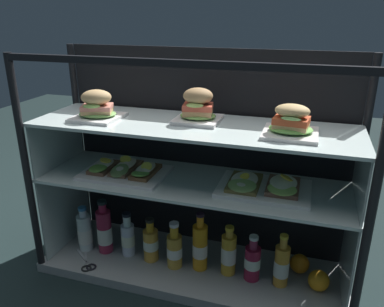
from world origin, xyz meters
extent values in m
cube|color=black|center=(0.00, 0.00, -0.01)|extent=(6.00, 6.00, 0.02)
cube|color=#9CA2A1|center=(0.00, 0.00, 0.02)|extent=(1.28, 0.41, 0.04)
cylinder|color=black|center=(-0.62, -0.19, 0.46)|extent=(0.03, 0.03, 0.92)
cylinder|color=black|center=(0.62, -0.19, 0.46)|extent=(0.03, 0.03, 0.92)
cylinder|color=black|center=(-0.62, 0.19, 0.46)|extent=(0.03, 0.03, 0.92)
cylinder|color=black|center=(0.62, 0.19, 0.46)|extent=(0.03, 0.03, 0.92)
cube|color=black|center=(0.00, -0.19, 0.91)|extent=(1.25, 0.02, 0.02)
cube|color=black|center=(0.00, 0.20, 0.48)|extent=(1.22, 0.01, 0.88)
cube|color=silver|center=(-0.61, 0.00, 0.23)|extent=(0.01, 0.35, 0.38)
cube|color=silver|center=(0.61, 0.00, 0.23)|extent=(0.01, 0.35, 0.38)
cube|color=silver|center=(0.00, 0.00, 0.42)|extent=(1.23, 0.36, 0.01)
cube|color=silver|center=(-0.61, 0.00, 0.54)|extent=(0.01, 0.35, 0.22)
cube|color=silver|center=(0.61, 0.00, 0.54)|extent=(0.01, 0.35, 0.22)
cube|color=silver|center=(0.00, 0.00, 0.66)|extent=(1.23, 0.36, 0.01)
cube|color=white|center=(-0.38, -0.04, 0.67)|extent=(0.18, 0.18, 0.01)
ellipsoid|color=#6BA150|center=(-0.38, -0.04, 0.68)|extent=(0.15, 0.13, 0.02)
cube|color=#DEB173|center=(-0.38, -0.04, 0.69)|extent=(0.13, 0.12, 0.02)
cube|color=tan|center=(-0.38, -0.04, 0.71)|extent=(0.14, 0.12, 0.02)
ellipsoid|color=#8DC25E|center=(-0.38, -0.07, 0.72)|extent=(0.07, 0.05, 0.02)
ellipsoid|color=tan|center=(-0.38, -0.04, 0.75)|extent=(0.14, 0.12, 0.06)
cube|color=white|center=(0.01, 0.05, 0.67)|extent=(0.17, 0.17, 0.01)
ellipsoid|color=#82BB59|center=(0.01, 0.05, 0.69)|extent=(0.14, 0.12, 0.02)
cube|color=tan|center=(0.01, 0.05, 0.70)|extent=(0.12, 0.11, 0.02)
cube|color=#BB4933|center=(0.01, 0.05, 0.72)|extent=(0.13, 0.11, 0.02)
ellipsoid|color=#A3C55F|center=(0.01, 0.01, 0.73)|extent=(0.07, 0.04, 0.02)
ellipsoid|color=#A37C4E|center=(0.01, 0.05, 0.76)|extent=(0.13, 0.11, 0.06)
cube|color=white|center=(0.36, -0.03, 0.67)|extent=(0.18, 0.18, 0.01)
ellipsoid|color=#6BB44E|center=(0.36, -0.03, 0.68)|extent=(0.15, 0.13, 0.02)
cube|color=#E6BC78|center=(0.36, -0.03, 0.70)|extent=(0.12, 0.10, 0.02)
cube|color=#BF4A26|center=(0.36, -0.03, 0.71)|extent=(0.12, 0.10, 0.02)
ellipsoid|color=#8CCB6E|center=(0.36, -0.07, 0.73)|extent=(0.07, 0.04, 0.02)
ellipsoid|color=tan|center=(0.36, -0.03, 0.75)|extent=(0.13, 0.10, 0.04)
cube|color=white|center=(-0.28, -0.02, 0.44)|extent=(0.34, 0.24, 0.01)
cube|color=brown|center=(-0.38, -0.02, 0.45)|extent=(0.08, 0.15, 0.02)
ellipsoid|color=#6AA33F|center=(-0.38, -0.07, 0.46)|extent=(0.08, 0.09, 0.02)
ellipsoid|color=silver|center=(-0.38, -0.02, 0.46)|extent=(0.07, 0.12, 0.01)
cylinder|color=yellow|center=(-0.38, -0.01, 0.47)|extent=(0.06, 0.06, 0.02)
cube|color=brown|center=(-0.29, 0.00, 0.45)|extent=(0.08, 0.18, 0.01)
ellipsoid|color=olive|center=(-0.29, -0.06, 0.46)|extent=(0.07, 0.09, 0.04)
ellipsoid|color=#F3E5C7|center=(-0.29, 0.00, 0.47)|extent=(0.07, 0.14, 0.02)
cylinder|color=yellow|center=(-0.30, 0.02, 0.48)|extent=(0.06, 0.06, 0.02)
cube|color=brown|center=(-0.19, -0.01, 0.45)|extent=(0.08, 0.17, 0.02)
ellipsoid|color=#67AB43|center=(-0.19, -0.06, 0.46)|extent=(0.09, 0.10, 0.03)
ellipsoid|color=beige|center=(-0.19, -0.01, 0.47)|extent=(0.07, 0.13, 0.02)
cylinder|color=#EADF47|center=(-0.18, -0.02, 0.48)|extent=(0.05, 0.05, 0.03)
cube|color=white|center=(0.28, 0.00, 0.44)|extent=(0.34, 0.24, 0.01)
cube|color=brown|center=(0.21, 0.00, 0.45)|extent=(0.12, 0.19, 0.01)
ellipsoid|color=#97C162|center=(0.21, -0.05, 0.46)|extent=(0.11, 0.10, 0.03)
ellipsoid|color=#EAECCD|center=(0.21, 0.00, 0.47)|extent=(0.10, 0.15, 0.02)
cylinder|color=yellow|center=(0.21, 0.00, 0.48)|extent=(0.05, 0.05, 0.02)
cube|color=brown|center=(0.35, 0.01, 0.45)|extent=(0.12, 0.17, 0.02)
ellipsoid|color=#A4D45E|center=(0.35, -0.04, 0.47)|extent=(0.12, 0.11, 0.03)
ellipsoid|color=#E9EECB|center=(0.35, 0.01, 0.47)|extent=(0.10, 0.14, 0.02)
cylinder|color=yellow|center=(0.36, 0.02, 0.48)|extent=(0.07, 0.07, 0.03)
cylinder|color=white|center=(-0.49, -0.04, 0.12)|extent=(0.06, 0.06, 0.17)
cylinder|color=white|center=(-0.49, -0.04, 0.11)|extent=(0.06, 0.06, 0.07)
cylinder|color=white|center=(-0.49, -0.04, 0.22)|extent=(0.03, 0.03, 0.03)
cylinder|color=teal|center=(-0.49, -0.04, 0.25)|extent=(0.04, 0.04, 0.01)
cylinder|color=#9D2440|center=(-0.40, -0.03, 0.14)|extent=(0.06, 0.06, 0.20)
cylinder|color=silver|center=(-0.40, -0.03, 0.12)|extent=(0.07, 0.07, 0.08)
cylinder|color=maroon|center=(-0.40, -0.03, 0.26)|extent=(0.03, 0.03, 0.04)
cylinder|color=black|center=(-0.40, -0.03, 0.29)|extent=(0.04, 0.04, 0.02)
cylinder|color=white|center=(-0.29, -0.02, 0.11)|extent=(0.06, 0.06, 0.14)
cylinder|color=#E9EECD|center=(-0.29, -0.02, 0.11)|extent=(0.06, 0.06, 0.05)
cylinder|color=white|center=(-0.29, -0.02, 0.21)|extent=(0.03, 0.03, 0.05)
cylinder|color=black|center=(-0.29, -0.02, 0.24)|extent=(0.04, 0.04, 0.01)
cylinder|color=gold|center=(-0.18, -0.02, 0.11)|extent=(0.06, 0.06, 0.14)
cylinder|color=white|center=(-0.18, -0.02, 0.12)|extent=(0.07, 0.07, 0.04)
cylinder|color=gold|center=(-0.18, -0.02, 0.20)|extent=(0.03, 0.03, 0.04)
cylinder|color=black|center=(-0.18, -0.02, 0.23)|extent=(0.04, 0.04, 0.01)
cylinder|color=gold|center=(-0.07, -0.04, 0.11)|extent=(0.06, 0.06, 0.14)
cylinder|color=white|center=(-0.07, -0.04, 0.11)|extent=(0.07, 0.07, 0.04)
cylinder|color=gold|center=(-0.07, -0.04, 0.21)|extent=(0.04, 0.04, 0.05)
cylinder|color=white|center=(-0.07, -0.04, 0.24)|extent=(0.04, 0.04, 0.01)
cylinder|color=orange|center=(0.04, -0.02, 0.14)|extent=(0.06, 0.06, 0.20)
cylinder|color=#F2E4D0|center=(0.04, -0.02, 0.13)|extent=(0.06, 0.06, 0.06)
cylinder|color=orange|center=(0.04, -0.02, 0.26)|extent=(0.03, 0.03, 0.05)
cylinder|color=black|center=(0.04, -0.02, 0.29)|extent=(0.03, 0.03, 0.01)
cylinder|color=gold|center=(0.16, -0.01, 0.13)|extent=(0.06, 0.06, 0.17)
cylinder|color=white|center=(0.16, -0.01, 0.13)|extent=(0.06, 0.06, 0.07)
cylinder|color=gold|center=(0.16, -0.01, 0.23)|extent=(0.03, 0.03, 0.03)
cylinder|color=gold|center=(0.16, -0.01, 0.25)|extent=(0.04, 0.04, 0.01)
cylinder|color=maroon|center=(0.26, -0.02, 0.11)|extent=(0.06, 0.06, 0.14)
cylinder|color=white|center=(0.26, -0.02, 0.12)|extent=(0.06, 0.06, 0.04)
cylinder|color=#932B4B|center=(0.26, -0.02, 0.20)|extent=(0.03, 0.03, 0.04)
cylinder|color=silver|center=(0.26, -0.02, 0.23)|extent=(0.04, 0.04, 0.01)
cylinder|color=gold|center=(0.37, -0.02, 0.12)|extent=(0.06, 0.06, 0.17)
cylinder|color=silver|center=(0.37, -0.02, 0.12)|extent=(0.06, 0.06, 0.07)
cylinder|color=gold|center=(0.37, -0.02, 0.23)|extent=(0.03, 0.03, 0.04)
cylinder|color=gold|center=(0.37, -0.02, 0.26)|extent=(0.03, 0.03, 0.01)
sphere|color=orange|center=(0.52, -0.01, 0.08)|extent=(0.08, 0.08, 0.08)
sphere|color=orange|center=(0.44, 0.08, 0.08)|extent=(0.08, 0.08, 0.08)
cube|color=silver|center=(-0.48, -0.10, 0.04)|extent=(0.11, 0.08, 0.00)
torus|color=black|center=(-0.40, -0.16, 0.04)|extent=(0.06, 0.06, 0.01)
cube|color=silver|center=(-0.47, -0.09, 0.04)|extent=(0.08, 0.11, 0.00)
torus|color=black|center=(-0.41, -0.17, 0.04)|extent=(0.06, 0.06, 0.01)
cylinder|color=silver|center=(-0.44, -0.12, 0.04)|extent=(0.01, 0.01, 0.01)
camera|label=1|loc=(0.41, -1.32, 1.06)|focal=35.89mm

